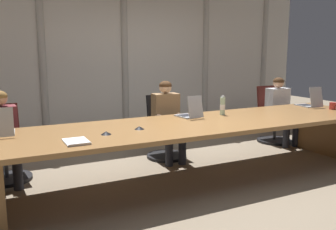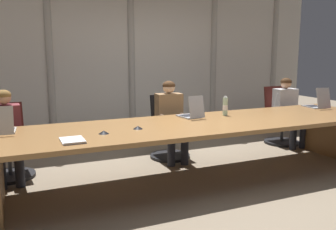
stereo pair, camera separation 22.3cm
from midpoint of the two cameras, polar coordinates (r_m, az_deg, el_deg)
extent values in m
plane|color=#7F705B|center=(4.62, 3.66, -9.91)|extent=(15.20, 15.20, 0.00)
cube|color=olive|center=(4.44, 3.76, -1.43)|extent=(5.08, 1.28, 0.05)
cube|color=black|center=(4.45, 3.75, -2.25)|extent=(4.32, 0.10, 0.06)
cube|color=brown|center=(5.98, 23.03, -2.76)|extent=(0.08, 1.09, 0.67)
cube|color=beige|center=(6.63, -7.31, 9.38)|extent=(7.60, 0.10, 3.03)
cylinder|color=#A39E96|center=(6.24, -20.32, 8.82)|extent=(0.12, 0.12, 2.96)
cylinder|color=#A39E96|center=(6.55, -7.88, 9.37)|extent=(0.12, 0.12, 2.96)
cylinder|color=#A39E96|center=(7.28, 5.07, 9.47)|extent=(0.12, 0.12, 2.96)
cylinder|color=#A39E96|center=(8.17, 14.20, 9.26)|extent=(0.12, 0.12, 2.96)
cube|color=beige|center=(4.21, -25.99, -2.58)|extent=(0.24, 0.33, 0.02)
cube|color=black|center=(4.23, -25.98, -2.38)|extent=(0.20, 0.19, 0.00)
cube|color=beige|center=(3.98, -26.33, -1.06)|extent=(0.22, 0.12, 0.29)
cube|color=black|center=(3.99, -26.32, -1.02)|extent=(0.20, 0.10, 0.26)
cube|color=#A8ADB7|center=(4.77, 1.71, -0.20)|extent=(0.26, 0.33, 0.02)
cube|color=black|center=(4.79, 1.55, -0.04)|extent=(0.21, 0.19, 0.00)
cube|color=#A8ADB7|center=(4.60, 3.00, 1.31)|extent=(0.23, 0.09, 0.28)
cube|color=black|center=(4.61, 2.95, 1.33)|extent=(0.21, 0.08, 0.25)
cube|color=#A8ADB7|center=(6.08, 20.14, 1.40)|extent=(0.26, 0.35, 0.02)
cube|color=black|center=(6.09, 20.00, 1.52)|extent=(0.21, 0.20, 0.00)
cube|color=#A8ADB7|center=(5.90, 21.48, 2.66)|extent=(0.23, 0.11, 0.31)
cube|color=black|center=(5.91, 21.45, 2.68)|extent=(0.21, 0.09, 0.27)
cube|color=#511E19|center=(4.88, -25.72, -4.64)|extent=(0.52, 0.52, 0.08)
cube|color=#511E19|center=(5.04, -26.22, -1.07)|extent=(0.44, 0.15, 0.47)
cylinder|color=#262628|center=(4.94, -25.53, -7.02)|extent=(0.05, 0.05, 0.34)
cylinder|color=black|center=(4.99, -25.36, -9.12)|extent=(0.60, 0.60, 0.04)
cube|color=black|center=(5.37, -1.41, -2.39)|extent=(0.48, 0.48, 0.08)
cube|color=black|center=(5.52, -2.38, 0.84)|extent=(0.43, 0.12, 0.47)
cylinder|color=#262628|center=(5.42, -1.40, -4.57)|extent=(0.05, 0.05, 0.34)
cylinder|color=black|center=(5.47, -1.39, -6.50)|extent=(0.60, 0.60, 0.04)
cube|color=#511E19|center=(6.55, 15.74, -0.51)|extent=(0.49, 0.49, 0.08)
cube|color=#511E19|center=(6.67, 14.63, 2.31)|extent=(0.43, 0.13, 0.52)
cylinder|color=#262628|center=(6.59, 15.65, -2.31)|extent=(0.05, 0.05, 0.34)
cylinder|color=black|center=(6.64, 15.58, -3.92)|extent=(0.60, 0.60, 0.04)
cube|color=brown|center=(4.81, -26.13, -1.53)|extent=(0.36, 0.24, 0.47)
cylinder|color=brown|center=(4.81, -24.45, -0.84)|extent=(0.08, 0.14, 0.27)
cylinder|color=tan|center=(4.62, -24.09, -2.69)|extent=(0.08, 0.30, 0.06)
cylinder|color=#262833|center=(4.67, -24.48, -5.05)|extent=(0.15, 0.41, 0.13)
cylinder|color=#262833|center=(4.56, -24.07, -8.15)|extent=(0.11, 0.11, 0.44)
cube|color=olive|center=(5.29, -1.60, 0.67)|extent=(0.39, 0.25, 0.51)
sphere|color=beige|center=(5.24, -1.62, 4.46)|extent=(0.18, 0.18, 0.18)
ellipsoid|color=#472D19|center=(5.24, -1.62, 4.70)|extent=(0.19, 0.19, 0.14)
cylinder|color=olive|center=(5.33, -0.03, 1.46)|extent=(0.08, 0.14, 0.27)
cylinder|color=beige|center=(5.16, 0.87, -0.14)|extent=(0.08, 0.30, 0.06)
cylinder|color=olive|center=(5.22, -3.22, 1.26)|extent=(0.08, 0.14, 0.27)
cylinder|color=beige|center=(5.05, -2.42, -0.38)|extent=(0.08, 0.30, 0.06)
cylinder|color=#262833|center=(5.19, 0.23, -2.70)|extent=(0.16, 0.41, 0.13)
cylinder|color=#262833|center=(5.08, 1.02, -5.43)|extent=(0.11, 0.11, 0.44)
cylinder|color=#262833|center=(5.12, -1.83, -2.88)|extent=(0.16, 0.41, 0.13)
cylinder|color=#262833|center=(5.01, -1.08, -5.66)|extent=(0.11, 0.11, 0.44)
cube|color=silver|center=(6.50, 16.03, 1.95)|extent=(0.39, 0.24, 0.49)
sphere|color=tan|center=(6.46, 16.18, 4.95)|extent=(0.18, 0.18, 0.18)
ellipsoid|color=#472D19|center=(6.46, 16.19, 5.15)|extent=(0.19, 0.19, 0.14)
cylinder|color=silver|center=(6.59, 17.12, 2.49)|extent=(0.08, 0.14, 0.27)
cylinder|color=tan|center=(6.45, 18.26, 1.22)|extent=(0.08, 0.30, 0.06)
cylinder|color=silver|center=(6.40, 14.96, 2.38)|extent=(0.08, 0.14, 0.27)
cylinder|color=tan|center=(6.25, 16.09, 1.07)|extent=(0.08, 0.30, 0.06)
cylinder|color=#262833|center=(6.46, 17.72, -0.67)|extent=(0.16, 0.41, 0.13)
cylinder|color=#262833|center=(6.36, 18.67, -2.81)|extent=(0.11, 0.11, 0.44)
cylinder|color=#262833|center=(6.33, 16.34, -0.81)|extent=(0.16, 0.41, 0.13)
cylinder|color=#262833|center=(6.24, 17.29, -2.99)|extent=(0.11, 0.11, 0.44)
cylinder|color=#ADD1B2|center=(4.94, 7.38, 1.40)|extent=(0.07, 0.07, 0.24)
cylinder|color=white|center=(4.95, 7.38, 1.26)|extent=(0.07, 0.07, 0.07)
cylinder|color=white|center=(4.93, 7.42, 2.92)|extent=(0.04, 0.04, 0.02)
cylinder|color=#B2332D|center=(5.88, 23.68, 1.33)|extent=(0.09, 0.09, 0.11)
torus|color=#B2332D|center=(5.92, 24.04, 1.36)|extent=(0.07, 0.01, 0.07)
cone|color=black|center=(3.82, -11.44, -2.81)|extent=(0.11, 0.11, 0.03)
cone|color=black|center=(4.02, -6.16, -2.03)|extent=(0.11, 0.11, 0.03)
cube|color=silver|center=(3.57, -16.10, -4.08)|extent=(0.22, 0.30, 0.02)
cylinder|color=silver|center=(3.42, -15.64, -4.44)|extent=(0.21, 0.01, 0.01)
camera|label=1|loc=(0.11, -91.47, -0.26)|focal=38.43mm
camera|label=2|loc=(0.11, 88.53, 0.26)|focal=38.43mm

